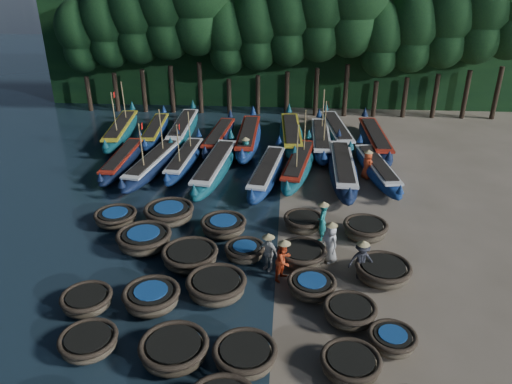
# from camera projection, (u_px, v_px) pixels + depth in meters

# --- Properties ---
(ground) EXTENTS (120.00, 120.00, 0.00)m
(ground) POSITION_uv_depth(u_px,v_px,m) (277.00, 247.00, 22.19)
(ground) COLOR gray
(ground) RESTS_ON ground
(foliage_wall) EXTENTS (40.00, 3.00, 10.00)m
(foliage_wall) POSITION_uv_depth(u_px,v_px,m) (287.00, 43.00, 41.11)
(foliage_wall) COLOR black
(foliage_wall) RESTS_ON ground
(coracle_5) EXTENTS (1.95, 1.95, 0.63)m
(coracle_5) POSITION_uv_depth(u_px,v_px,m) (89.00, 342.00, 16.28)
(coracle_5) COLOR brown
(coracle_5) RESTS_ON ground
(coracle_6) EXTENTS (2.64, 2.64, 0.76)m
(coracle_6) POSITION_uv_depth(u_px,v_px,m) (174.00, 350.00, 15.86)
(coracle_6) COLOR brown
(coracle_6) RESTS_ON ground
(coracle_7) EXTENTS (2.17, 2.17, 0.74)m
(coracle_7) POSITION_uv_depth(u_px,v_px,m) (245.00, 355.00, 15.66)
(coracle_7) COLOR brown
(coracle_7) RESTS_ON ground
(coracle_8) EXTENTS (2.23, 2.23, 0.65)m
(coracle_8) POSITION_uv_depth(u_px,v_px,m) (350.00, 364.00, 15.41)
(coracle_8) COLOR brown
(coracle_8) RESTS_ON ground
(coracle_9) EXTENTS (1.64, 1.64, 0.64)m
(coracle_9) POSITION_uv_depth(u_px,v_px,m) (392.00, 340.00, 16.35)
(coracle_9) COLOR brown
(coracle_9) RESTS_ON ground
(coracle_10) EXTENTS (2.17, 2.17, 0.68)m
(coracle_10) POSITION_uv_depth(u_px,v_px,m) (87.00, 301.00, 18.17)
(coracle_10) COLOR brown
(coracle_10) RESTS_ON ground
(coracle_11) EXTENTS (2.27, 2.27, 0.81)m
(coracle_11) POSITION_uv_depth(u_px,v_px,m) (152.00, 298.00, 18.20)
(coracle_11) COLOR brown
(coracle_11) RESTS_ON ground
(coracle_12) EXTENTS (2.42, 2.42, 0.84)m
(coracle_12) POSITION_uv_depth(u_px,v_px,m) (216.00, 286.00, 18.79)
(coracle_12) COLOR brown
(coracle_12) RESTS_ON ground
(coracle_13) EXTENTS (2.30, 2.30, 0.68)m
(coracle_13) POSITION_uv_depth(u_px,v_px,m) (312.00, 286.00, 18.96)
(coracle_13) COLOR brown
(coracle_13) RESTS_ON ground
(coracle_14) EXTENTS (1.92, 1.92, 0.72)m
(coracle_14) POSITION_uv_depth(u_px,v_px,m) (350.00, 312.00, 17.55)
(coracle_14) COLOR brown
(coracle_14) RESTS_ON ground
(coracle_15) EXTENTS (2.86, 2.86, 0.84)m
(coracle_15) POSITION_uv_depth(u_px,v_px,m) (144.00, 239.00, 21.84)
(coracle_15) COLOR brown
(coracle_15) RESTS_ON ground
(coracle_16) EXTENTS (2.59, 2.59, 0.78)m
(coracle_16) POSITION_uv_depth(u_px,v_px,m) (190.00, 256.00, 20.70)
(coracle_16) COLOR brown
(coracle_16) RESTS_ON ground
(coracle_17) EXTENTS (1.99, 1.99, 0.66)m
(coracle_17) POSITION_uv_depth(u_px,v_px,m) (245.00, 251.00, 21.18)
(coracle_17) COLOR brown
(coracle_17) RESTS_ON ground
(coracle_18) EXTENTS (2.43, 2.43, 0.77)m
(coracle_18) POSITION_uv_depth(u_px,v_px,m) (302.00, 255.00, 20.80)
(coracle_18) COLOR brown
(coracle_18) RESTS_ON ground
(coracle_19) EXTENTS (2.25, 2.25, 0.75)m
(coracle_19) POSITION_uv_depth(u_px,v_px,m) (383.00, 271.00, 19.78)
(coracle_19) COLOR brown
(coracle_19) RESTS_ON ground
(coracle_20) EXTENTS (2.25, 2.25, 0.66)m
(coracle_20) POSITION_uv_depth(u_px,v_px,m) (116.00, 217.00, 23.87)
(coracle_20) COLOR brown
(coracle_20) RESTS_ON ground
(coracle_21) EXTENTS (2.42, 2.42, 0.82)m
(coracle_21) POSITION_uv_depth(u_px,v_px,m) (169.00, 213.00, 24.04)
(coracle_21) COLOR brown
(coracle_21) RESTS_ON ground
(coracle_22) EXTENTS (2.14, 2.14, 0.75)m
(coracle_22) POSITION_uv_depth(u_px,v_px,m) (224.00, 226.00, 23.01)
(coracle_22) COLOR brown
(coracle_22) RESTS_ON ground
(coracle_23) EXTENTS (2.02, 2.02, 0.75)m
(coracle_23) POSITION_uv_depth(u_px,v_px,m) (303.00, 222.00, 23.33)
(coracle_23) COLOR brown
(coracle_23) RESTS_ON ground
(coracle_24) EXTENTS (2.05, 2.05, 0.79)m
(coracle_24) POSITION_uv_depth(u_px,v_px,m) (365.00, 229.00, 22.70)
(coracle_24) COLOR brown
(coracle_24) RESTS_ON ground
(long_boat_1) EXTENTS (1.46, 7.55, 1.33)m
(long_boat_1) POSITION_uv_depth(u_px,v_px,m) (123.00, 160.00, 30.06)
(long_boat_1) COLOR #0F183A
(long_boat_1) RESTS_ON ground
(long_boat_2) EXTENTS (2.74, 8.26, 3.55)m
(long_boat_2) POSITION_uv_depth(u_px,v_px,m) (154.00, 164.00, 29.43)
(long_boat_2) COLOR #0F183A
(long_boat_2) RESTS_ON ground
(long_boat_3) EXTENTS (1.83, 7.53, 3.20)m
(long_boat_3) POSITION_uv_depth(u_px,v_px,m) (185.00, 160.00, 30.11)
(long_boat_3) COLOR navy
(long_boat_3) RESTS_ON ground
(long_boat_4) EXTENTS (2.45, 8.89, 1.57)m
(long_boat_4) POSITION_uv_depth(u_px,v_px,m) (215.00, 167.00, 28.85)
(long_boat_4) COLOR #0F5756
(long_boat_4) RESTS_ON ground
(long_boat_5) EXTENTS (2.60, 8.16, 1.45)m
(long_boat_5) POSITION_uv_depth(u_px,v_px,m) (267.00, 172.00, 28.28)
(long_boat_5) COLOR navy
(long_boat_5) RESTS_ON ground
(long_boat_6) EXTENTS (2.81, 8.29, 3.57)m
(long_boat_6) POSITION_uv_depth(u_px,v_px,m) (299.00, 165.00, 29.22)
(long_boat_6) COLOR #0F5756
(long_boat_6) RESTS_ON ground
(long_boat_7) EXTENTS (1.74, 9.06, 1.60)m
(long_boat_7) POSITION_uv_depth(u_px,v_px,m) (343.00, 169.00, 28.58)
(long_boat_7) COLOR #0F183A
(long_boat_7) RESTS_ON ground
(long_boat_8) EXTENTS (2.54, 7.84, 1.39)m
(long_boat_8) POSITION_uv_depth(u_px,v_px,m) (377.00, 169.00, 28.76)
(long_boat_8) COLOR navy
(long_boat_8) RESTS_ON ground
(long_boat_9) EXTENTS (2.29, 8.73, 3.72)m
(long_boat_9) POSITION_uv_depth(u_px,v_px,m) (121.00, 130.00, 34.78)
(long_boat_9) COLOR #0F5756
(long_boat_9) RESTS_ON ground
(long_boat_10) EXTENTS (1.83, 7.63, 1.35)m
(long_boat_10) POSITION_uv_depth(u_px,v_px,m) (156.00, 131.00, 34.91)
(long_boat_10) COLOR navy
(long_boat_10) RESTS_ON ground
(long_boat_11) EXTENTS (1.63, 8.69, 1.53)m
(long_boat_11) POSITION_uv_depth(u_px,v_px,m) (183.00, 129.00, 35.16)
(long_boat_11) COLOR #0F5756
(long_boat_11) RESTS_ON ground
(long_boat_12) EXTENTS (2.08, 7.89, 1.39)m
(long_boat_12) POSITION_uv_depth(u_px,v_px,m) (219.00, 137.00, 33.70)
(long_boat_12) COLOR #0F183A
(long_boat_12) RESTS_ON ground
(long_boat_13) EXTENTS (1.59, 9.03, 1.59)m
(long_boat_13) POSITION_uv_depth(u_px,v_px,m) (248.00, 138.00, 33.39)
(long_boat_13) COLOR navy
(long_boat_13) RESTS_ON ground
(long_boat_14) EXTENTS (2.03, 9.11, 1.60)m
(long_boat_14) POSITION_uv_depth(u_px,v_px,m) (291.00, 135.00, 33.83)
(long_boat_14) COLOR #0F5756
(long_boat_14) RESTS_ON ground
(long_boat_15) EXTENTS (1.60, 8.60, 3.65)m
(long_boat_15) POSITION_uv_depth(u_px,v_px,m) (321.00, 140.00, 33.08)
(long_boat_15) COLOR navy
(long_boat_15) RESTS_ON ground
(long_boat_16) EXTENTS (2.61, 8.80, 1.56)m
(long_boat_16) POSITION_uv_depth(u_px,v_px,m) (336.00, 132.00, 34.55)
(long_boat_16) COLOR #0F5756
(long_boat_16) RESTS_ON ground
(long_boat_17) EXTENTS (1.90, 9.00, 1.58)m
(long_boat_17) POSITION_uv_depth(u_px,v_px,m) (375.00, 140.00, 33.01)
(long_boat_17) COLOR #0F183A
(long_boat_17) RESTS_ON ground
(fisherman_0) EXTENTS (0.93, 1.04, 1.98)m
(fisherman_0) POSITION_uv_depth(u_px,v_px,m) (330.00, 242.00, 20.80)
(fisherman_0) COLOR silver
(fisherman_0) RESTS_ON ground
(fisherman_1) EXTENTS (0.60, 0.76, 2.01)m
(fisherman_1) POSITION_uv_depth(u_px,v_px,m) (322.00, 220.00, 22.38)
(fisherman_1) COLOR #1A6D67
(fisherman_1) RESTS_ON ground
(fisherman_2) EXTENTS (0.99, 1.05, 1.91)m
(fisherman_2) POSITION_uv_depth(u_px,v_px,m) (284.00, 260.00, 19.66)
(fisherman_2) COLOR red
(fisherman_2) RESTS_ON ground
(fisherman_3) EXTENTS (1.12, 0.72, 1.83)m
(fisherman_3) POSITION_uv_depth(u_px,v_px,m) (362.00, 260.00, 19.75)
(fisherman_3) COLOR black
(fisherman_3) RESTS_ON ground
(fisherman_4) EXTENTS (0.99, 0.85, 1.79)m
(fisherman_4) POSITION_uv_depth(u_px,v_px,m) (268.00, 251.00, 20.28)
(fisherman_4) COLOR silver
(fisherman_4) RESTS_ON ground
(fisherman_5) EXTENTS (0.63, 1.46, 1.73)m
(fisherman_5) POSITION_uv_depth(u_px,v_px,m) (245.00, 150.00, 30.80)
(fisherman_5) COLOR #1A6D67
(fisherman_5) RESTS_ON ground
(fisherman_6) EXTENTS (0.84, 0.96, 1.86)m
(fisherman_6) POSITION_uv_depth(u_px,v_px,m) (367.00, 164.00, 28.52)
(fisherman_6) COLOR red
(fisherman_6) RESTS_ON ground
(tree_0) EXTENTS (3.68, 3.68, 8.68)m
(tree_0) POSITION_uv_depth(u_px,v_px,m) (80.00, 36.00, 38.55)
(tree_0) COLOR black
(tree_0) RESTS_ON ground
(tree_1) EXTENTS (4.09, 4.09, 9.65)m
(tree_1) POSITION_uv_depth(u_px,v_px,m) (108.00, 27.00, 38.11)
(tree_1) COLOR black
(tree_1) RESTS_ON ground
(tree_2) EXTENTS (4.51, 4.51, 10.63)m
(tree_2) POSITION_uv_depth(u_px,v_px,m) (137.00, 18.00, 37.67)
(tree_2) COLOR black
(tree_2) RESTS_ON ground
(tree_3) EXTENTS (4.92, 4.92, 11.60)m
(tree_3) POSITION_uv_depth(u_px,v_px,m) (166.00, 9.00, 37.23)
(tree_3) COLOR black
(tree_3) RESTS_ON ground
(tree_5) EXTENTS (3.68, 3.68, 8.68)m
(tree_5) POSITION_uv_depth(u_px,v_px,m) (228.00, 37.00, 37.83)
(tree_5) COLOR black
(tree_5) RESTS_ON ground
(tree_6) EXTENTS (4.09, 4.09, 9.65)m
(tree_6) POSITION_uv_depth(u_px,v_px,m) (258.00, 28.00, 37.39)
(tree_6) COLOR black
(tree_6) RESTS_ON ground
(tree_7) EXTENTS (4.51, 4.51, 10.63)m
(tree_7) POSITION_uv_depth(u_px,v_px,m) (289.00, 19.00, 36.95)
(tree_7) COLOR black
(tree_7) RESTS_ON ground
(tree_8) EXTENTS (4.92, 4.92, 11.60)m
(tree_8) POSITION_uv_depth(u_px,v_px,m) (321.00, 10.00, 36.51)
(tree_8) COLOR black
(tree_8) RESTS_ON ground
(tree_9) EXTENTS (5.34, 5.34, 12.58)m
(tree_9) POSITION_uv_depth(u_px,v_px,m) (353.00, 0.00, 36.07)
(tree_9) COLOR black
(tree_9) RESTS_ON ground
(tree_10) EXTENTS (3.68, 3.68, 8.68)m
(tree_10) POSITION_uv_depth(u_px,v_px,m) (381.00, 39.00, 37.11)
(tree_10) COLOR black
(tree_10) RESTS_ON ground
(tree_11) EXTENTS (4.09, 4.09, 9.65)m
(tree_11) POSITION_uv_depth(u_px,v_px,m) (414.00, 30.00, 36.67)
(tree_11) COLOR black
(tree_11) RESTS_ON ground
(tree_12) EXTENTS (4.51, 4.51, 10.63)m
(tree_12) POSITION_uv_depth(u_px,v_px,m) (447.00, 20.00, 36.23)
(tree_12) COLOR black
(tree_12) RESTS_ON ground
(tree_13) EXTENTS (4.92, 4.92, 11.60)m
(tree_13) POSITION_uv_depth(u_px,v_px,m) (481.00, 11.00, 35.79)
(tree_13) COLOR black
(tree_13) RESTS_ON ground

